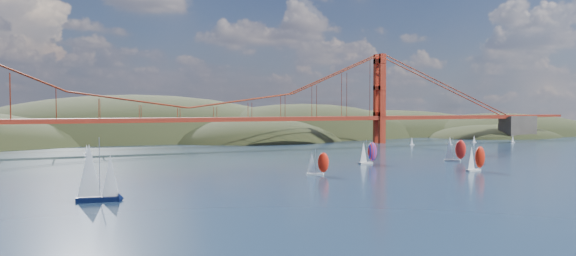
# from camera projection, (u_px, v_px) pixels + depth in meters

# --- Properties ---
(ground) EXTENTS (1200.00, 1200.00, 0.00)m
(ground) POSITION_uv_depth(u_px,v_px,m) (366.00, 202.00, 134.82)
(ground) COLOR black
(ground) RESTS_ON ground
(headlands) EXTENTS (725.00, 225.00, 96.00)m
(headlands) POSITION_uv_depth(u_px,v_px,m) (217.00, 155.00, 408.10)
(headlands) COLOR black
(headlands) RESTS_ON ground
(bridge) EXTENTS (552.00, 12.00, 55.00)m
(bridge) POSITION_uv_depth(u_px,v_px,m) (185.00, 89.00, 297.66)
(bridge) COLOR maroon
(bridge) RESTS_ON ground
(sloop_navy) EXTENTS (10.33, 6.33, 15.54)m
(sloop_navy) POSITION_uv_depth(u_px,v_px,m) (96.00, 173.00, 134.07)
(sloop_navy) COLOR black
(sloop_navy) RESTS_ON ground
(racer_0) EXTENTS (7.64, 5.13, 8.54)m
(racer_0) POSITION_uv_depth(u_px,v_px,m) (317.00, 163.00, 186.53)
(racer_0) COLOR white
(racer_0) RESTS_ON ground
(racer_1) EXTENTS (8.75, 4.21, 9.87)m
(racer_1) POSITION_uv_depth(u_px,v_px,m) (476.00, 158.00, 197.58)
(racer_1) COLOR silver
(racer_1) RESTS_ON ground
(racer_2) EXTENTS (8.71, 7.33, 10.05)m
(racer_2) POSITION_uv_depth(u_px,v_px,m) (455.00, 150.00, 232.86)
(racer_2) COLOR silver
(racer_2) RESTS_ON ground
(racer_rwb) EXTENTS (8.56, 3.92, 9.68)m
(racer_rwb) POSITION_uv_depth(u_px,v_px,m) (368.00, 152.00, 222.66)
(racer_rwb) COLOR silver
(racer_rwb) RESTS_ON ground
(distant_boat_3) EXTENTS (3.00, 2.00, 4.70)m
(distant_boat_3) POSITION_uv_depth(u_px,v_px,m) (87.00, 149.00, 266.72)
(distant_boat_3) COLOR silver
(distant_boat_3) RESTS_ON ground
(distant_boat_4) EXTENTS (3.00, 2.00, 4.70)m
(distant_boat_4) POSITION_uv_depth(u_px,v_px,m) (412.00, 141.00, 327.66)
(distant_boat_4) COLOR silver
(distant_boat_4) RESTS_ON ground
(distant_boat_5) EXTENTS (3.00, 2.00, 4.70)m
(distant_boat_5) POSITION_uv_depth(u_px,v_px,m) (450.00, 141.00, 331.92)
(distant_boat_5) COLOR silver
(distant_boat_5) RESTS_ON ground
(distant_boat_6) EXTENTS (3.00, 2.00, 4.70)m
(distant_boat_6) POSITION_uv_depth(u_px,v_px,m) (474.00, 139.00, 350.52)
(distant_boat_6) COLOR silver
(distant_boat_6) RESTS_ON ground
(distant_boat_7) EXTENTS (3.00, 2.00, 4.70)m
(distant_boat_7) POSITION_uv_depth(u_px,v_px,m) (513.00, 139.00, 350.89)
(distant_boat_7) COLOR silver
(distant_boat_7) RESTS_ON ground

